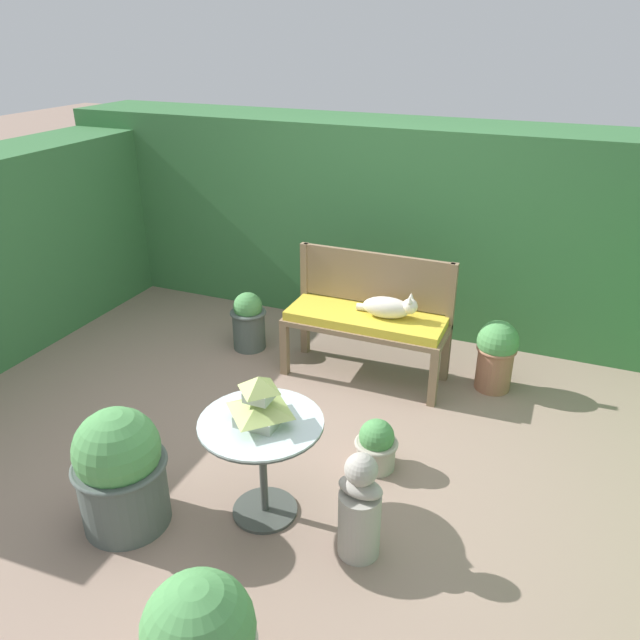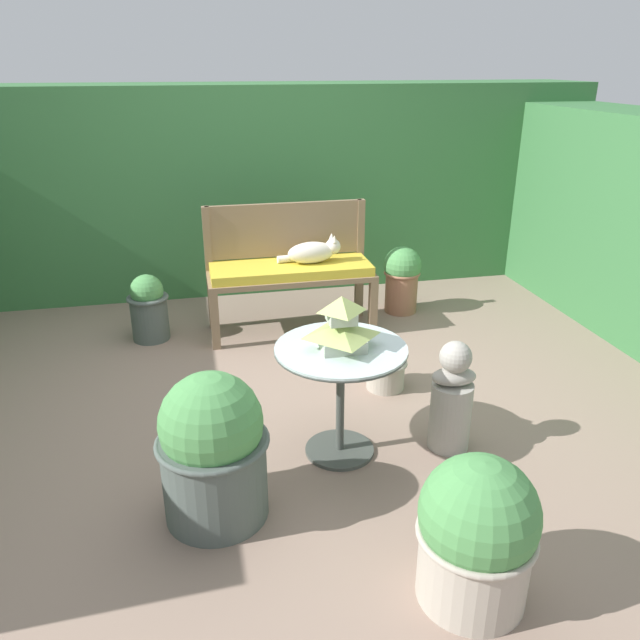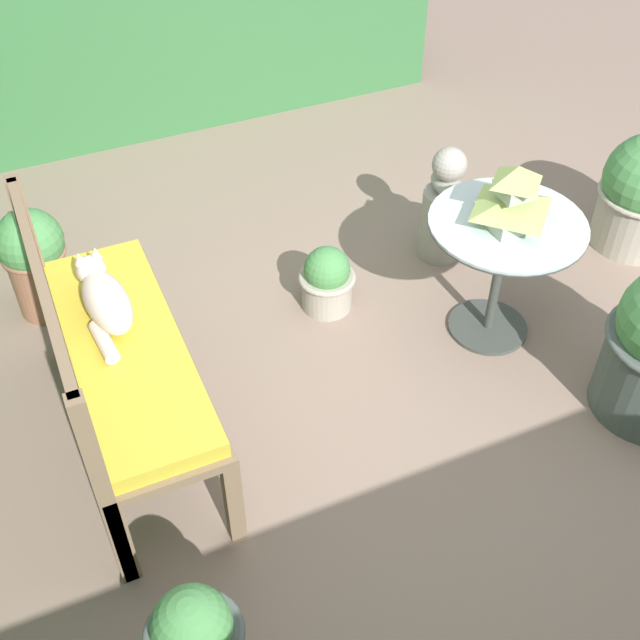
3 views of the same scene
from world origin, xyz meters
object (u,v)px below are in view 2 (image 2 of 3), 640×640
Objects in this scene: potted_plant_bench_left at (386,365)px; potted_plant_patio_mid at (402,277)px; patio_table at (341,371)px; pagoda_birdhouse at (341,326)px; garden_bench at (291,275)px; cat at (313,252)px; potted_plant_table_near at (213,449)px; garden_bust at (452,401)px; potted_plant_table_far at (149,307)px; potted_plant_hedge_corner at (477,533)px.

potted_plant_bench_left is 0.61× the size of potted_plant_patio_mid.
pagoda_birdhouse is at bearing 0.00° from patio_table.
pagoda_birdhouse reaches higher than potted_plant_patio_mid.
garden_bench is 1.01m from potted_plant_patio_mid.
cat is 1.70m from patio_table.
potted_plant_table_near is (-0.88, -2.04, -0.27)m from cat.
garden_bust reaches higher than potted_plant_table_far.
garden_bench is 1.99× the size of garden_bust.
potted_plant_bench_left is (0.46, 0.63, -0.58)m from pagoda_birdhouse.
potted_plant_table_near reaches higher than garden_bust.
potted_plant_hedge_corner is at bearing -75.74° from patio_table.
potted_plant_table_far is at bearing 99.86° from potted_plant_table_near.
potted_plant_bench_left is (0.46, 0.63, -0.33)m from patio_table.
cat is 1.17m from potted_plant_bench_left.
garden_bench is 1.69m from pagoda_birdhouse.
patio_table reaches higher than garden_bench.
potted_plant_table_near is at bearing -80.14° from potted_plant_table_far.
garden_bench is 1.73× the size of potted_plant_table_near.
cat is 0.88m from potted_plant_patio_mid.
potted_plant_bench_left is at bearing -81.76° from cat.
potted_plant_table_far is (-1.32, 2.81, -0.05)m from potted_plant_hedge_corner.
potted_plant_table_near reaches higher than potted_plant_bench_left.
potted_plant_table_near reaches higher than potted_plant_table_far.
garden_bench is 1.67m from patio_table.
potted_plant_table_far is at bearing 120.94° from pagoda_birdhouse.
pagoda_birdhouse is at bearing 28.07° from potted_plant_table_near.
potted_plant_hedge_corner is at bearing -94.21° from cat.
potted_plant_bench_left is (1.14, 1.00, -0.19)m from potted_plant_table_near.
garden_bust is at bearing -47.93° from potted_plant_table_far.
patio_table is 0.25m from pagoda_birdhouse.
potted_plant_table_near reaches higher than garden_bench.
cat reaches higher than garden_bench.
cat is at bearing -165.42° from potted_plant_patio_mid.
potted_plant_bench_left is at bearing -113.18° from potted_plant_patio_mid.
potted_plant_hedge_corner is (0.95, -0.70, -0.05)m from potted_plant_table_near.
garden_bench is 4.21× the size of pagoda_birdhouse.
pagoda_birdhouse is 0.47× the size of potted_plant_hedge_corner.
garden_bust is 2.45m from potted_plant_table_far.
pagoda_birdhouse reaches higher than cat.
garden_bench is 1.84× the size of patio_table.
potted_plant_table_near is at bearing 143.56° from potted_plant_hedge_corner.
potted_plant_table_far is at bearing 171.24° from cat.
garden_bust is (0.60, -0.07, -0.21)m from patio_table.
cat is (0.18, 0.01, 0.17)m from garden_bench.
potted_plant_bench_left is at bearing -67.11° from garden_bench.
garden_bust is 1.13× the size of potted_plant_patio_mid.
potted_plant_hedge_corner is at bearing -84.86° from garden_bench.
potted_plant_patio_mid is at bearing 3.87° from potted_plant_table_far.
garden_bust is 0.87× the size of potted_plant_table_near.
potted_plant_patio_mid reaches higher than potted_plant_bench_left.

